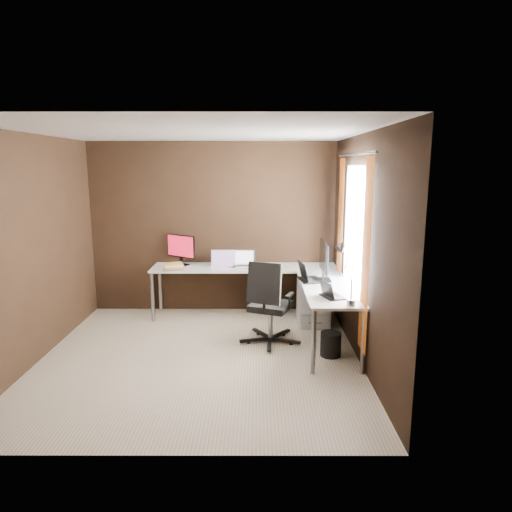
{
  "coord_description": "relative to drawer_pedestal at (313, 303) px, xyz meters",
  "views": [
    {
      "loc": [
        0.65,
        -4.89,
        2.16
      ],
      "look_at": [
        0.64,
        0.95,
        1.0
      ],
      "focal_mm": 32.0,
      "sensor_mm": 36.0,
      "label": 1
    }
  ],
  "objects": [
    {
      "name": "room",
      "position": [
        -1.09,
        -1.08,
        0.98
      ],
      "size": [
        3.6,
        3.6,
        2.5
      ],
      "color": "beige",
      "rests_on": "ground"
    },
    {
      "name": "desk",
      "position": [
        -0.59,
        -0.11,
        0.38
      ],
      "size": [
        2.65,
        2.25,
        0.73
      ],
      "color": "white",
      "rests_on": "ground"
    },
    {
      "name": "drawer_pedestal",
      "position": [
        0.0,
        0.0,
        0.0
      ],
      "size": [
        0.42,
        0.5,
        0.6
      ],
      "primitive_type": "cube",
      "color": "white",
      "rests_on": "ground"
    },
    {
      "name": "monitor_left",
      "position": [
        -1.88,
        0.47,
        0.68
      ],
      "size": [
        0.44,
        0.3,
        0.44
      ],
      "rotation": [
        0.0,
        0.0,
        -0.58
      ],
      "color": "black",
      "rests_on": "desk"
    },
    {
      "name": "monitor_right",
      "position": [
        0.06,
        -0.44,
        0.71
      ],
      "size": [
        0.15,
        0.61,
        0.5
      ],
      "rotation": [
        0.0,
        0.0,
        1.56
      ],
      "color": "black",
      "rests_on": "desk"
    },
    {
      "name": "laptop_white",
      "position": [
        -1.26,
        0.32,
        0.48
      ],
      "size": [
        0.36,
        0.26,
        0.23
      ],
      "rotation": [
        0.0,
        0.0,
        0.02
      ],
      "color": "white",
      "rests_on": "desk"
    },
    {
      "name": "laptop_silver",
      "position": [
        -0.98,
        0.34,
        0.48
      ],
      "size": [
        0.35,
        0.25,
        0.23
      ],
      "rotation": [
        0.0,
        0.0,
        -0.01
      ],
      "color": "silver",
      "rests_on": "desk"
    },
    {
      "name": "laptop_black_big",
      "position": [
        -0.14,
        -0.46,
        0.48
      ],
      "size": [
        0.32,
        0.41,
        0.25
      ],
      "rotation": [
        0.0,
        0.0,
        1.73
      ],
      "color": "black",
      "rests_on": "desk"
    },
    {
      "name": "laptop_black_small",
      "position": [
        0.03,
        -1.21,
        0.47
      ],
      "size": [
        0.28,
        0.33,
        0.19
      ],
      "rotation": [
        0.0,
        0.0,
        1.92
      ],
      "color": "black",
      "rests_on": "desk"
    },
    {
      "name": "book_stack",
      "position": [
        -1.94,
        0.17,
        0.47
      ],
      "size": [
        0.31,
        0.26,
        0.09
      ],
      "rotation": [
        0.0,
        0.0,
        0.2
      ],
      "color": "#8F614D",
      "rests_on": "desk"
    },
    {
      "name": "mouse_left",
      "position": [
        -1.98,
        0.22,
        0.45
      ],
      "size": [
        0.08,
        0.05,
        0.03
      ],
      "primitive_type": "ellipsoid",
      "rotation": [
        0.0,
        0.0,
        -0.04
      ],
      "color": "black",
      "rests_on": "desk"
    },
    {
      "name": "mouse_corner",
      "position": [
        -0.49,
        0.25,
        0.45
      ],
      "size": [
        0.09,
        0.07,
        0.03
      ],
      "primitive_type": "ellipsoid",
      "rotation": [
        0.0,
        0.0,
        -0.26
      ],
      "color": "black",
      "rests_on": "desk"
    },
    {
      "name": "desk_lamp",
      "position": [
        0.13,
        -1.44,
        0.83
      ],
      "size": [
        0.2,
        0.23,
        0.64
      ],
      "rotation": [
        0.0,
        0.0,
        -0.41
      ],
      "color": "slate",
      "rests_on": "desk"
    },
    {
      "name": "office_chair",
      "position": [
        -0.63,
        -0.7,
        0.01
      ],
      "size": [
        0.59,
        0.62,
        1.05
      ],
      "rotation": [
        0.0,
        0.0,
        -0.39
      ],
      "color": "black",
      "rests_on": "ground"
    },
    {
      "name": "wastebasket",
      "position": [
        0.07,
        -1.09,
        -0.16
      ],
      "size": [
        0.28,
        0.28,
        0.28
      ],
      "primitive_type": "cylinder",
      "rotation": [
        0.0,
        0.0,
        -0.17
      ],
      "color": "black",
      "rests_on": "ground"
    }
  ]
}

